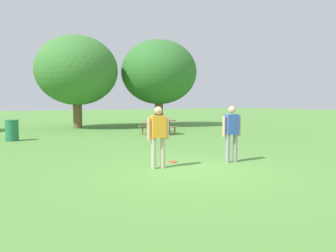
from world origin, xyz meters
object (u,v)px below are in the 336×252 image
(tree_back_left, at_px, (77,71))
(tree_back_right, at_px, (159,72))
(trash_can_beside_table, at_px, (159,124))
(person_catcher, at_px, (232,130))
(person_thrower, at_px, (158,133))
(picnic_table_near, at_px, (159,124))
(frisbee, at_px, (173,162))
(trash_can_further_along, at_px, (12,130))

(tree_back_left, bearing_deg, tree_back_right, -10.54)
(trash_can_beside_table, bearing_deg, tree_back_left, 122.84)
(person_catcher, bearing_deg, person_thrower, 170.69)
(picnic_table_near, relative_size, tree_back_right, 0.28)
(person_thrower, distance_m, picnic_table_near, 8.92)
(tree_back_right, bearing_deg, picnic_table_near, -120.69)
(person_thrower, bearing_deg, picnic_table_near, 59.58)
(person_thrower, height_order, frisbee, person_thrower)
(person_catcher, relative_size, picnic_table_near, 0.96)
(trash_can_beside_table, distance_m, trash_can_further_along, 7.87)
(tree_back_right, bearing_deg, trash_can_beside_table, -120.33)
(person_thrower, relative_size, trash_can_beside_table, 1.71)
(frisbee, bearing_deg, trash_can_further_along, 111.76)
(person_thrower, height_order, person_catcher, same)
(tree_back_left, bearing_deg, person_catcher, -89.48)
(person_catcher, height_order, picnic_table_near, person_catcher)
(frisbee, distance_m, trash_can_further_along, 8.87)
(picnic_table_near, height_order, tree_back_left, tree_back_left)
(frisbee, xyz_separation_m, trash_can_beside_table, (4.58, 8.56, 0.47))
(person_catcher, relative_size, trash_can_beside_table, 1.71)
(trash_can_beside_table, bearing_deg, trash_can_further_along, -177.58)
(frisbee, relative_size, picnic_table_near, 0.15)
(frisbee, distance_m, tree_back_right, 14.85)
(person_catcher, relative_size, frisbee, 6.57)
(trash_can_beside_table, xyz_separation_m, tree_back_right, (2.35, 4.01, 3.35))
(tree_back_left, bearing_deg, frisbee, -95.56)
(person_thrower, xyz_separation_m, tree_back_right, (7.73, 13.10, 2.89))
(person_thrower, distance_m, trash_can_further_along, 9.12)
(tree_back_right, bearing_deg, person_thrower, -120.53)
(person_catcher, bearing_deg, tree_back_left, 90.52)
(person_catcher, bearing_deg, trash_can_beside_table, 71.70)
(trash_can_further_along, bearing_deg, person_thrower, -74.17)
(picnic_table_near, bearing_deg, trash_can_beside_table, 58.28)
(person_thrower, relative_size, picnic_table_near, 0.96)
(picnic_table_near, height_order, trash_can_further_along, trash_can_further_along)
(picnic_table_near, xyz_separation_m, tree_back_right, (3.21, 5.41, 3.27))
(person_catcher, xyz_separation_m, trash_can_further_along, (-4.74, 9.13, -0.46))
(frisbee, distance_m, tree_back_left, 14.18)
(frisbee, height_order, trash_can_further_along, trash_can_further_along)
(frisbee, bearing_deg, person_thrower, -146.16)
(trash_can_further_along, bearing_deg, tree_back_left, 49.45)
(person_thrower, xyz_separation_m, picnic_table_near, (4.51, 7.69, -0.38))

